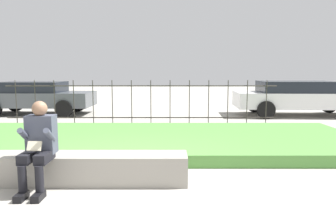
% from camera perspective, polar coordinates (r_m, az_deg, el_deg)
% --- Properties ---
extents(ground_plane, '(60.00, 60.00, 0.00)m').
position_cam_1_polar(ground_plane, '(5.02, -9.28, -12.05)').
color(ground_plane, '#A8A399').
extents(stone_bench, '(2.86, 0.51, 0.43)m').
position_cam_1_polar(stone_bench, '(5.03, -13.52, -9.81)').
color(stone_bench, gray).
rests_on(stone_bench, ground_plane).
extents(person_seated_reader, '(0.42, 0.73, 1.23)m').
position_cam_1_polar(person_seated_reader, '(4.84, -21.68, -5.00)').
color(person_seated_reader, black).
rests_on(person_seated_reader, ground_plane).
extents(grass_berm, '(9.90, 3.49, 0.23)m').
position_cam_1_polar(grass_berm, '(7.33, -6.25, -4.92)').
color(grass_berm, '#569342').
rests_on(grass_berm, ground_plane).
extents(iron_fence, '(7.90, 0.03, 1.37)m').
position_cam_1_polar(iron_fence, '(9.61, -4.77, 1.65)').
color(iron_fence, '#332D28').
rests_on(iron_fence, ground_plane).
extents(car_parked_left, '(4.18, 1.93, 1.23)m').
position_cam_1_polar(car_parked_left, '(13.39, -22.02, 2.52)').
color(car_parked_left, '#4C5156').
rests_on(car_parked_left, ground_plane).
extents(car_parked_right, '(4.75, 2.18, 1.27)m').
position_cam_1_polar(car_parked_right, '(12.93, 21.74, 2.48)').
color(car_parked_right, silver).
rests_on(car_parked_right, ground_plane).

